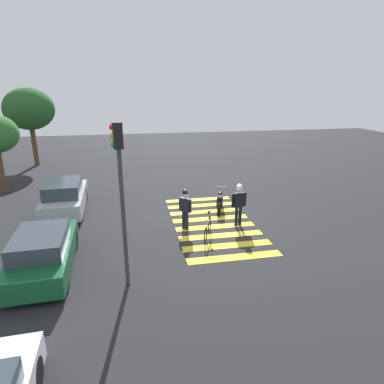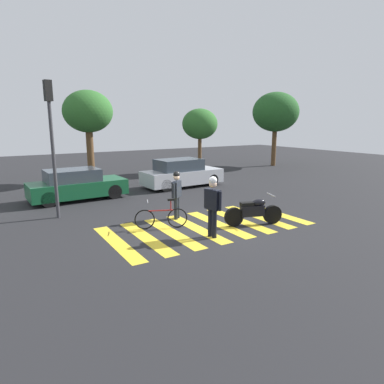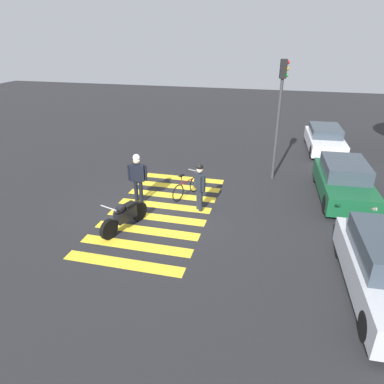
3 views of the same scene
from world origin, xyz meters
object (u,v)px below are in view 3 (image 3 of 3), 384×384
Objects in this scene: police_motorcycle at (125,216)px; traffic_light_pole at (280,103)px; officer_on_foot at (137,175)px; car_white_van at (325,139)px; leaning_bicycle at (187,187)px; officer_by_motorcycle at (200,184)px; car_green_compact at (344,181)px.

traffic_light_pole reaches higher than police_motorcycle.
officer_on_foot reaches higher than car_white_van.
leaning_bicycle is 1.38m from officer_by_motorcycle.
officer_by_motorcycle is (-1.85, 2.01, 0.54)m from police_motorcycle.
officer_on_foot is 0.39× the size of traffic_light_pole.
car_green_compact is at bearing 63.69° from traffic_light_pole.
officer_by_motorcycle reaches higher than car_green_compact.
police_motorcycle is 1.06× the size of officer_on_foot.
leaning_bicycle is at bearing -49.66° from traffic_light_pole.
traffic_light_pole is at bearing 130.34° from leaning_bicycle.
police_motorcycle is 0.47× the size of car_green_compact.
officer_on_foot is at bearing -52.59° from traffic_light_pole.
officer_by_motorcycle is 9.72m from car_white_van.
traffic_light_pole reaches higher than officer_on_foot.
car_green_compact reaches higher than police_motorcycle.
leaning_bicycle is at bearing -76.58° from car_green_compact.
officer_by_motorcycle is at bearing 88.95° from officer_on_foot.
car_white_van is (-10.25, 6.90, 0.14)m from police_motorcycle.
officer_by_motorcycle is at bearing -64.90° from car_green_compact.
car_white_van reaches higher than leaning_bicycle.
officer_by_motorcycle is at bearing -33.45° from traffic_light_pole.
police_motorcycle is at bearing -38.80° from traffic_light_pole.
officer_by_motorcycle is at bearing 132.63° from police_motorcycle.
traffic_light_pole is (-1.29, -2.62, 2.54)m from car_green_compact.
car_white_van is at bearing 139.28° from officer_on_foot.
officer_on_foot reaches higher than officer_by_motorcycle.
car_green_compact is (-4.21, 7.04, 0.21)m from police_motorcycle.
leaning_bicycle is 1.97m from officer_on_foot.
police_motorcycle reaches higher than leaning_bicycle.
leaning_bicycle is 5.93m from car_green_compact.
car_green_compact is 3.87m from traffic_light_pole.
police_motorcycle is at bearing -59.13° from car_green_compact.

